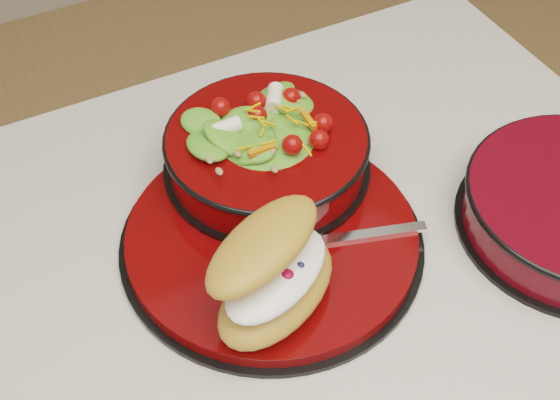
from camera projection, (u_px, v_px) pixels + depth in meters
name	position (u px, v px, depth m)	size (l,w,h in m)	color
dinner_plate	(273.00, 238.00, 0.81)	(0.32, 0.32, 0.02)	black
salad_bowl	(267.00, 145.00, 0.84)	(0.23, 0.23, 0.10)	black
croissant	(273.00, 272.00, 0.72)	(0.17, 0.15, 0.09)	#B58237
fork	(345.00, 237.00, 0.80)	(0.16, 0.06, 0.00)	silver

